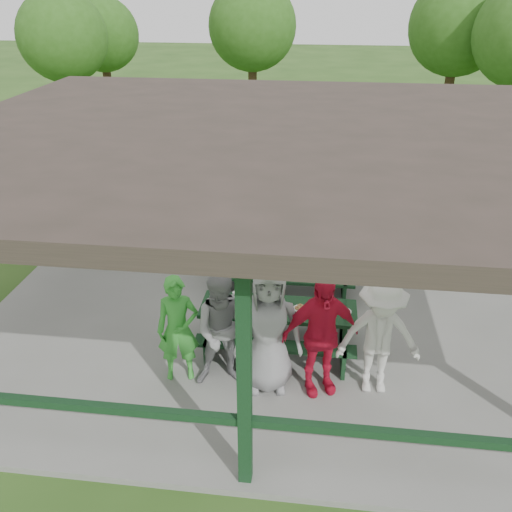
# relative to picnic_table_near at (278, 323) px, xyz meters

# --- Properties ---
(ground) EXTENTS (90.00, 90.00, 0.00)m
(ground) POSITION_rel_picnic_table_near_xyz_m (-0.15, 1.20, -0.57)
(ground) COLOR #264917
(ground) RESTS_ON ground
(concrete_slab) EXTENTS (10.00, 8.00, 0.10)m
(concrete_slab) POSITION_rel_picnic_table_near_xyz_m (-0.15, 1.20, -0.52)
(concrete_slab) COLOR slate
(concrete_slab) RESTS_ON ground
(pavilion_structure) EXTENTS (10.60, 8.60, 3.24)m
(pavilion_structure) POSITION_rel_picnic_table_near_xyz_m (-0.15, 1.20, 2.60)
(pavilion_structure) COLOR black
(pavilion_structure) RESTS_ON concrete_slab
(picnic_table_near) EXTENTS (2.41, 1.39, 0.75)m
(picnic_table_near) POSITION_rel_picnic_table_near_xyz_m (0.00, 0.00, 0.00)
(picnic_table_near) COLOR black
(picnic_table_near) RESTS_ON concrete_slab
(picnic_table_far) EXTENTS (2.58, 1.39, 0.75)m
(picnic_table_far) POSITION_rel_picnic_table_near_xyz_m (-0.04, 2.00, 0.01)
(picnic_table_far) COLOR black
(picnic_table_far) RESTS_ON concrete_slab
(table_setting) EXTENTS (2.25, 0.45, 0.10)m
(table_setting) POSITION_rel_picnic_table_near_xyz_m (-0.11, 0.04, 0.31)
(table_setting) COLOR white
(table_setting) RESTS_ON picnic_table_near
(contestant_green) EXTENTS (0.68, 0.52, 1.66)m
(contestant_green) POSITION_rel_picnic_table_near_xyz_m (-1.36, -0.87, 0.36)
(contestant_green) COLOR green
(contestant_green) RESTS_ON concrete_slab
(contestant_grey_left) EXTENTS (0.97, 0.81, 1.79)m
(contestant_grey_left) POSITION_rel_picnic_table_near_xyz_m (-0.68, -0.91, 0.42)
(contestant_grey_left) COLOR gray
(contestant_grey_left) RESTS_ON concrete_slab
(contestant_grey_mid) EXTENTS (1.04, 0.76, 1.96)m
(contestant_grey_mid) POSITION_rel_picnic_table_near_xyz_m (-0.07, -0.92, 0.51)
(contestant_grey_mid) COLOR gray
(contestant_grey_mid) RESTS_ON concrete_slab
(contestant_red) EXTENTS (1.18, 0.80, 1.86)m
(contestant_red) POSITION_rel_picnic_table_near_xyz_m (0.65, -0.90, 0.46)
(contestant_red) COLOR red
(contestant_red) RESTS_ON concrete_slab
(contestant_white_fedora) EXTENTS (1.20, 0.74, 1.84)m
(contestant_white_fedora) POSITION_rel_picnic_table_near_xyz_m (1.46, -0.81, 0.43)
(contestant_white_fedora) COLOR beige
(contestant_white_fedora) RESTS_ON concrete_slab
(spectator_lblue) EXTENTS (1.60, 0.93, 1.65)m
(spectator_lblue) POSITION_rel_picnic_table_near_xyz_m (-0.39, 2.75, 0.35)
(spectator_lblue) COLOR #7F93C4
(spectator_lblue) RESTS_ON concrete_slab
(spectator_blue) EXTENTS (0.76, 0.54, 1.98)m
(spectator_blue) POSITION_rel_picnic_table_near_xyz_m (-1.61, 3.27, 0.52)
(spectator_blue) COLOR #4375B0
(spectator_blue) RESTS_ON concrete_slab
(spectator_grey) EXTENTS (1.02, 0.91, 1.73)m
(spectator_grey) POSITION_rel_picnic_table_near_xyz_m (1.28, 2.93, 0.40)
(spectator_grey) COLOR #9B9A9D
(spectator_grey) RESTS_ON concrete_slab
(pickup_truck) EXTENTS (6.25, 3.65, 1.63)m
(pickup_truck) POSITION_rel_picnic_table_near_xyz_m (-0.08, 9.98, 0.25)
(pickup_truck) COLOR silver
(pickup_truck) RESTS_ON ground
(farm_trailer) EXTENTS (3.45, 2.09, 1.20)m
(farm_trailer) POSITION_rel_picnic_table_near_xyz_m (-1.03, 9.69, 0.03)
(farm_trailer) COLOR navy
(farm_trailer) RESTS_ON ground
(tree_far_left) EXTENTS (3.08, 3.08, 4.81)m
(tree_far_left) POSITION_rel_picnic_table_near_xyz_m (-9.02, 16.67, 2.68)
(tree_far_left) COLOR #321F14
(tree_far_left) RESTS_ON ground
(tree_left) EXTENTS (3.49, 3.49, 5.45)m
(tree_left) POSITION_rel_picnic_table_near_xyz_m (-2.49, 16.00, 3.12)
(tree_left) COLOR #321F14
(tree_left) RESTS_ON ground
(tree_mid) EXTENTS (3.61, 3.61, 5.64)m
(tree_mid) POSITION_rel_picnic_table_near_xyz_m (5.25, 15.26, 3.25)
(tree_mid) COLOR #321F14
(tree_mid) RESTS_ON ground
(tree_edge_left) EXTENTS (3.27, 3.27, 5.12)m
(tree_edge_left) POSITION_rel_picnic_table_near_xyz_m (-9.17, 13.27, 2.89)
(tree_edge_left) COLOR #321F14
(tree_edge_left) RESTS_ON ground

